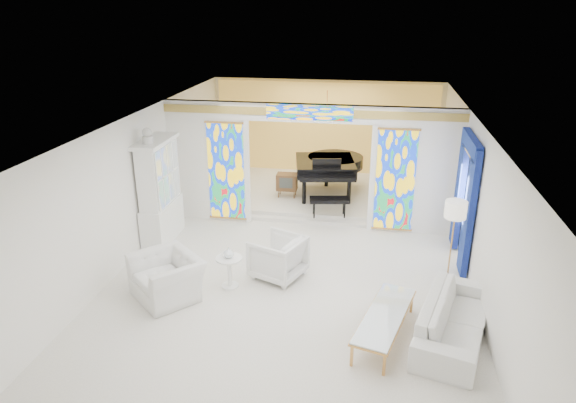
% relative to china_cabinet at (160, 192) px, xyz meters
% --- Properties ---
extents(floor, '(12.00, 12.00, 0.00)m').
position_rel_china_cabinet_xyz_m(floor, '(3.22, -0.60, -1.17)').
color(floor, white).
rests_on(floor, ground).
extents(ceiling, '(7.00, 12.00, 0.02)m').
position_rel_china_cabinet_xyz_m(ceiling, '(3.22, -0.60, 1.83)').
color(ceiling, white).
rests_on(ceiling, wall_back).
extents(wall_back, '(7.00, 0.02, 3.00)m').
position_rel_china_cabinet_xyz_m(wall_back, '(3.22, 5.40, 0.33)').
color(wall_back, white).
rests_on(wall_back, floor).
extents(wall_left, '(0.02, 12.00, 3.00)m').
position_rel_china_cabinet_xyz_m(wall_left, '(-0.28, -0.60, 0.33)').
color(wall_left, white).
rests_on(wall_left, floor).
extents(wall_right, '(0.02, 12.00, 3.00)m').
position_rel_china_cabinet_xyz_m(wall_right, '(6.72, -0.60, 0.33)').
color(wall_right, white).
rests_on(wall_right, floor).
extents(partition_wall, '(7.00, 0.22, 3.00)m').
position_rel_china_cabinet_xyz_m(partition_wall, '(3.22, 1.40, 0.48)').
color(partition_wall, white).
rests_on(partition_wall, floor).
extents(stained_glass_left, '(0.90, 0.04, 2.40)m').
position_rel_china_cabinet_xyz_m(stained_glass_left, '(1.19, 1.29, 0.13)').
color(stained_glass_left, gold).
rests_on(stained_glass_left, partition_wall).
extents(stained_glass_right, '(0.90, 0.04, 2.40)m').
position_rel_china_cabinet_xyz_m(stained_glass_right, '(5.25, 1.29, 0.13)').
color(stained_glass_right, gold).
rests_on(stained_glass_right, partition_wall).
extents(stained_glass_transom, '(2.00, 0.04, 0.34)m').
position_rel_china_cabinet_xyz_m(stained_glass_transom, '(3.22, 1.29, 1.65)').
color(stained_glass_transom, gold).
rests_on(stained_glass_transom, partition_wall).
extents(alcove_platform, '(6.80, 3.80, 0.18)m').
position_rel_china_cabinet_xyz_m(alcove_platform, '(3.22, 3.50, -1.08)').
color(alcove_platform, white).
rests_on(alcove_platform, floor).
extents(gold_curtain_back, '(6.70, 0.10, 2.90)m').
position_rel_china_cabinet_xyz_m(gold_curtain_back, '(3.22, 5.28, 0.33)').
color(gold_curtain_back, '#F4C755').
rests_on(gold_curtain_back, wall_back).
extents(chandelier, '(0.48, 0.48, 0.30)m').
position_rel_china_cabinet_xyz_m(chandelier, '(3.42, 3.40, 1.38)').
color(chandelier, '#BF8642').
rests_on(chandelier, ceiling).
extents(blue_drapes, '(0.14, 1.85, 2.65)m').
position_rel_china_cabinet_xyz_m(blue_drapes, '(6.62, 0.10, 0.41)').
color(blue_drapes, navy).
rests_on(blue_drapes, wall_right).
extents(china_cabinet, '(0.56, 1.46, 2.72)m').
position_rel_china_cabinet_xyz_m(china_cabinet, '(0.00, 0.00, 0.00)').
color(china_cabinet, white).
rests_on(china_cabinet, floor).
extents(armchair_left, '(1.64, 1.62, 0.80)m').
position_rel_china_cabinet_xyz_m(armchair_left, '(1.07, -2.37, -0.77)').
color(armchair_left, white).
rests_on(armchair_left, floor).
extents(armchair_right, '(1.22, 1.21, 0.86)m').
position_rel_china_cabinet_xyz_m(armchair_right, '(2.96, -1.29, -0.74)').
color(armchair_right, white).
rests_on(armchair_right, floor).
extents(sofa, '(1.56, 2.57, 0.70)m').
position_rel_china_cabinet_xyz_m(sofa, '(6.17, -2.80, -0.82)').
color(sofa, white).
rests_on(sofa, floor).
extents(side_table, '(0.62, 0.62, 0.63)m').
position_rel_china_cabinet_xyz_m(side_table, '(2.11, -1.84, -0.76)').
color(side_table, white).
rests_on(side_table, floor).
extents(vase, '(0.26, 0.26, 0.21)m').
position_rel_china_cabinet_xyz_m(vase, '(2.11, -1.84, -0.43)').
color(vase, white).
rests_on(vase, side_table).
extents(coffee_table, '(1.10, 2.06, 0.44)m').
position_rel_china_cabinet_xyz_m(coffee_table, '(5.05, -2.97, -0.77)').
color(coffee_table, white).
rests_on(coffee_table, floor).
extents(floor_lamp, '(0.44, 0.44, 1.68)m').
position_rel_china_cabinet_xyz_m(floor_lamp, '(6.30, -0.88, 0.27)').
color(floor_lamp, '#BF8642').
rests_on(floor_lamp, floor).
extents(grand_piano, '(2.06, 3.18, 1.19)m').
position_rel_china_cabinet_xyz_m(grand_piano, '(3.55, 3.30, -0.19)').
color(grand_piano, black).
rests_on(grand_piano, alcove_platform).
extents(tv_console, '(0.57, 0.40, 0.65)m').
position_rel_china_cabinet_xyz_m(tv_console, '(2.44, 2.79, -0.57)').
color(tv_console, brown).
rests_on(tv_console, alcove_platform).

